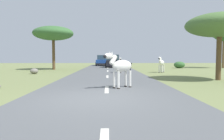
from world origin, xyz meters
The scene contains 13 objects.
ground_plane centered at (0.00, 0.00, 0.00)m, with size 90.00×90.00×0.00m, color olive.
road centered at (0.38, 0.00, 0.03)m, with size 6.00×64.00×0.05m, color #56595B.
lane_markings centered at (0.38, -1.00, 0.05)m, with size 0.16×56.00×0.01m.
zebra_0 centered at (1.44, 11.79, 0.88)m, with size 0.47×1.48×1.39m.
zebra_1 centered at (1.00, 2.43, 1.03)m, with size 1.45×1.31×1.64m.
zebra_2 centered at (5.42, 12.56, 0.91)m, with size 0.98×1.49×1.52m.
car_0 centered at (1.09, 22.33, 0.85)m, with size 2.11×4.38×1.74m.
car_1 centered at (-0.49, 28.22, 0.85)m, with size 2.26×4.45×1.74m.
tree_0 centered at (7.37, 6.04, 3.41)m, with size 4.17×4.17×4.16m.
tree_1 centered at (15.66, 20.45, 5.22)m, with size 3.47×3.47×6.99m.
tree_2 centered at (-5.88, 17.44, 4.16)m, with size 4.60×4.60×4.99m.
bush_2 centered at (9.88, 20.63, 0.43)m, with size 1.44×1.30×0.86m, color #386633.
rock_1 centered at (-5.95, 11.17, 0.24)m, with size 0.67×0.69×0.48m, color gray.
Camera 1 is at (0.45, -7.00, 1.44)m, focal length 33.65 mm.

